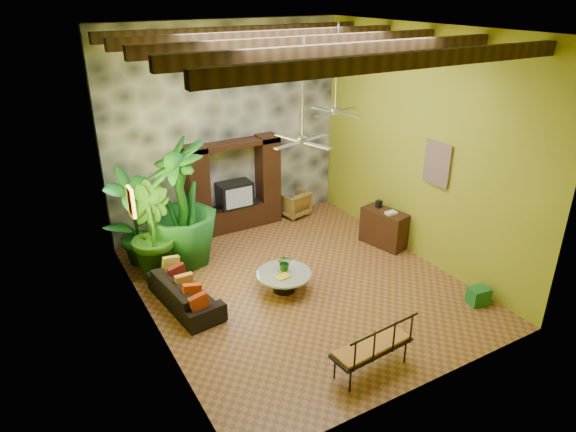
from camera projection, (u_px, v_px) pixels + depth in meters
ground at (299, 284)px, 10.68m from camera, size 7.00×7.00×0.00m
ceiling at (302, 29)px, 8.62m from camera, size 6.00×7.00×0.02m
back_wall at (225, 129)px, 12.41m from camera, size 6.00×0.02×5.00m
left_wall at (141, 200)px, 8.28m from camera, size 0.02×7.00×5.00m
right_wall at (420, 147)px, 11.01m from camera, size 0.02×7.00×5.00m
stone_accent_wall at (226, 129)px, 12.37m from camera, size 5.98×0.10×4.98m
ceiling_beams at (301, 43)px, 8.71m from camera, size 5.95×5.36×0.22m
entertainment_center at (234, 192)px, 12.76m from camera, size 2.40×0.55×2.30m
ceiling_fan_front at (303, 129)px, 8.87m from camera, size 1.28×1.28×1.86m
ceiling_fan_back at (336, 102)px, 10.95m from camera, size 1.28×1.28×1.86m
wall_art_mask at (131, 202)px, 9.26m from camera, size 0.06×0.32×0.55m
wall_art_painting at (437, 164)px, 10.60m from camera, size 0.06×0.70×0.90m
sofa at (185, 292)px, 9.86m from camera, size 0.98×2.01×0.56m
wicker_armchair at (293, 203)px, 13.73m from camera, size 0.87×0.89×0.67m
tall_plant_a at (134, 218)px, 10.99m from camera, size 1.41×1.27×2.23m
tall_plant_b at (150, 232)px, 10.62m from camera, size 1.09×1.26×2.01m
tall_plant_c at (181, 204)px, 10.99m from camera, size 1.62×1.62×2.79m
coffee_table at (284, 279)px, 10.35m from camera, size 1.11×1.11×0.40m
centerpiece_plant at (285, 262)px, 10.33m from camera, size 0.39×0.36×0.35m
yellow_tray at (283, 277)px, 10.13m from camera, size 0.31×0.24×0.03m
iron_bench at (375, 345)px, 8.00m from camera, size 1.42×0.61×0.57m
side_console at (384, 228)px, 12.11m from camera, size 0.74×1.18×0.87m
green_bin at (478, 296)px, 9.95m from camera, size 0.43×0.35×0.34m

